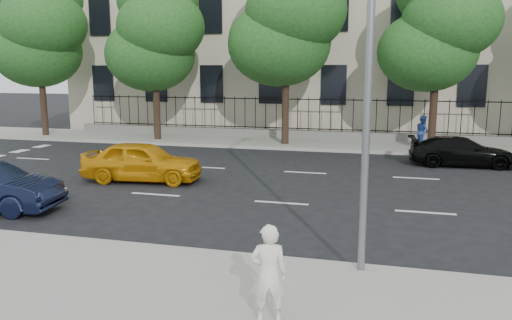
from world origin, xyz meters
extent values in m
plane|color=black|center=(0.00, 0.00, 0.00)|extent=(120.00, 120.00, 0.00)
cube|color=gray|center=(0.00, -4.00, 0.07)|extent=(60.00, 4.00, 0.15)
cube|color=gray|center=(0.00, 14.00, 0.07)|extent=(60.00, 4.00, 0.15)
cube|color=slate|center=(0.00, 15.70, 0.35)|extent=(30.00, 0.50, 0.40)
cube|color=black|center=(0.00, 15.70, 0.65)|extent=(28.80, 0.05, 0.05)
cube|color=black|center=(0.00, 15.70, 2.25)|extent=(28.80, 0.05, 0.05)
cylinder|color=slate|center=(2.50, -2.30, 4.15)|extent=(0.14, 0.14, 8.00)
cylinder|color=#382619|center=(-16.00, 13.20, 1.72)|extent=(0.36, 0.36, 3.15)
ellipsoid|color=#194B1F|center=(-16.40, 13.50, 4.86)|extent=(4.94, 4.94, 4.06)
ellipsoid|color=#194B1F|center=(-15.50, 13.00, 6.29)|extent=(4.68, 4.68, 3.85)
cylinder|color=#382619|center=(-9.00, 13.20, 1.64)|extent=(0.36, 0.36, 2.97)
ellipsoid|color=#194B1F|center=(-9.40, 13.50, 4.62)|extent=(4.75, 4.75, 3.90)
ellipsoid|color=#194B1F|center=(-8.50, 13.00, 6.00)|extent=(4.50, 4.50, 3.70)
ellipsoid|color=#194B1F|center=(-8.90, 13.60, 7.38)|extent=(4.25, 4.25, 3.50)
cylinder|color=#382619|center=(-2.00, 13.20, 1.81)|extent=(0.36, 0.36, 3.32)
ellipsoid|color=#194B1F|center=(-2.40, 13.50, 5.09)|extent=(5.13, 5.13, 4.21)
ellipsoid|color=#194B1F|center=(-1.50, 13.00, 6.58)|extent=(4.86, 4.86, 4.00)
cylinder|color=#382619|center=(5.00, 13.20, 1.69)|extent=(0.36, 0.36, 3.08)
ellipsoid|color=#194B1F|center=(4.60, 13.50, 4.67)|extent=(4.56, 4.56, 3.74)
ellipsoid|color=#194B1F|center=(5.50, 13.00, 5.99)|extent=(4.32, 4.32, 3.55)
imported|color=orange|center=(-5.27, 4.15, 0.70)|extent=(4.28, 2.10, 1.40)
imported|color=black|center=(5.88, 9.92, 0.59)|extent=(4.17, 1.87, 1.19)
imported|color=white|center=(1.27, -4.67, 0.91)|extent=(0.62, 0.49, 1.51)
imported|color=navy|center=(4.62, 13.49, 0.93)|extent=(0.78, 0.89, 1.55)
camera|label=1|loc=(2.79, -11.34, 3.83)|focal=35.00mm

